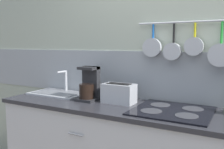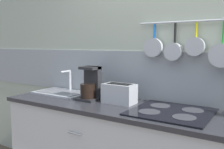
% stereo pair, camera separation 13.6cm
% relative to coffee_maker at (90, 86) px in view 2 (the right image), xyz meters
% --- Properties ---
extents(wall_back, '(7.20, 0.16, 2.60)m').
position_rel_coffee_maker_xyz_m(wall_back, '(0.91, 0.30, 0.23)').
color(wall_back, '#B2BCA8').
rests_on(wall_back, ground_plane).
extents(countertop, '(3.28, 0.59, 0.03)m').
position_rel_coffee_maker_xyz_m(countertop, '(0.91, -0.04, -0.14)').
color(countertop, '#2D2D33').
rests_on(countertop, cabinet_base).
extents(sink_basin, '(0.55, 0.33, 0.23)m').
position_rel_coffee_maker_xyz_m(sink_basin, '(-0.42, 0.08, -0.11)').
color(sink_basin, '#B7BABF').
rests_on(sink_basin, countertop).
extents(coffee_maker, '(0.17, 0.18, 0.30)m').
position_rel_coffee_maker_xyz_m(coffee_maker, '(0.00, 0.00, 0.00)').
color(coffee_maker, '#262628').
rests_on(coffee_maker, countertop).
extents(toaster, '(0.29, 0.16, 0.17)m').
position_rel_coffee_maker_xyz_m(toaster, '(0.28, 0.03, -0.04)').
color(toaster, '#B7BABF').
rests_on(toaster, countertop).
extents(cooktop, '(0.56, 0.52, 0.01)m').
position_rel_coffee_maker_xyz_m(cooktop, '(0.75, -0.02, -0.12)').
color(cooktop, black).
rests_on(cooktop, countertop).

